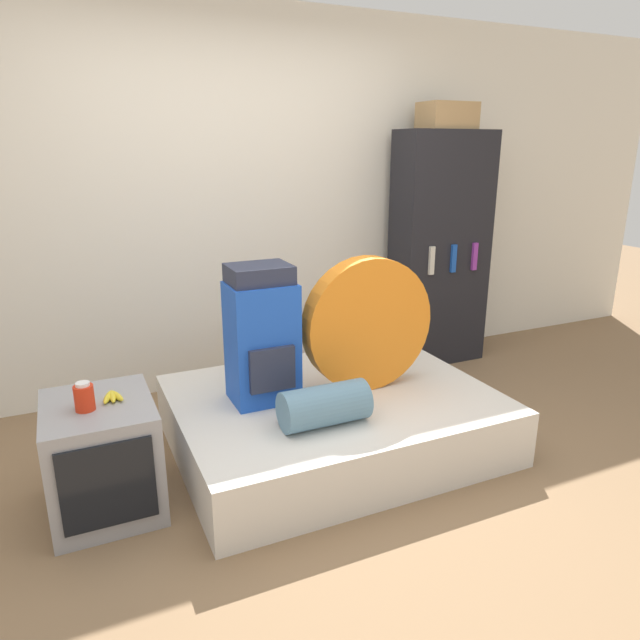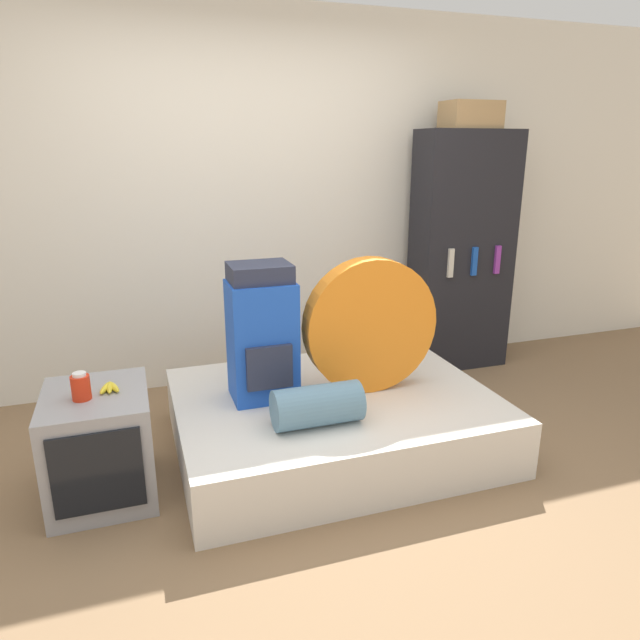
% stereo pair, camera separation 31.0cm
% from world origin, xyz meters
% --- Properties ---
extents(ground_plane, '(16.00, 16.00, 0.00)m').
position_xyz_m(ground_plane, '(0.00, 0.00, 0.00)').
color(ground_plane, '#846647').
extents(wall_back, '(8.00, 0.05, 2.60)m').
position_xyz_m(wall_back, '(0.00, 1.72, 1.30)').
color(wall_back, silver).
rests_on(wall_back, ground_plane).
extents(bed, '(1.77, 1.38, 0.32)m').
position_xyz_m(bed, '(0.21, 0.51, 0.16)').
color(bed, silver).
rests_on(bed, ground_plane).
extents(backpack, '(0.36, 0.32, 0.76)m').
position_xyz_m(backpack, '(-0.17, 0.60, 0.69)').
color(backpack, blue).
rests_on(backpack, bed).
extents(tent_bag, '(0.77, 0.13, 0.77)m').
position_xyz_m(tent_bag, '(0.43, 0.52, 0.71)').
color(tent_bag, orange).
rests_on(tent_bag, bed).
extents(sleeping_roll, '(0.45, 0.21, 0.21)m').
position_xyz_m(sleeping_roll, '(0.01, 0.18, 0.43)').
color(sleeping_roll, '#5B849E').
rests_on(sleeping_roll, bed).
extents(television, '(0.49, 0.59, 0.54)m').
position_xyz_m(television, '(-1.05, 0.41, 0.27)').
color(television, '#939399').
rests_on(television, ground_plane).
extents(canister, '(0.09, 0.09, 0.13)m').
position_xyz_m(canister, '(-1.09, 0.37, 0.61)').
color(canister, red).
rests_on(canister, television).
extents(banana_bunch, '(0.11, 0.14, 0.03)m').
position_xyz_m(banana_bunch, '(-0.97, 0.43, 0.56)').
color(banana_bunch, yellow).
rests_on(banana_bunch, television).
extents(bookshelf, '(0.75, 0.36, 1.80)m').
position_xyz_m(bookshelf, '(1.59, 1.44, 0.90)').
color(bookshelf, black).
rests_on(bookshelf, ground_plane).
extents(cardboard_box, '(0.39, 0.27, 0.19)m').
position_xyz_m(cardboard_box, '(1.58, 1.44, 1.89)').
color(cardboard_box, '#A88456').
rests_on(cardboard_box, bookshelf).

